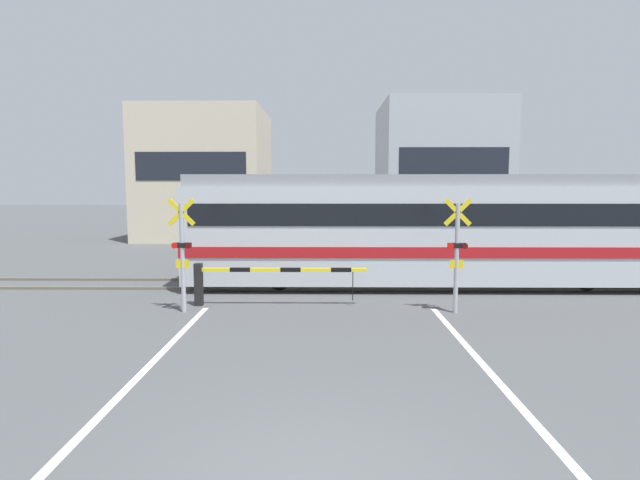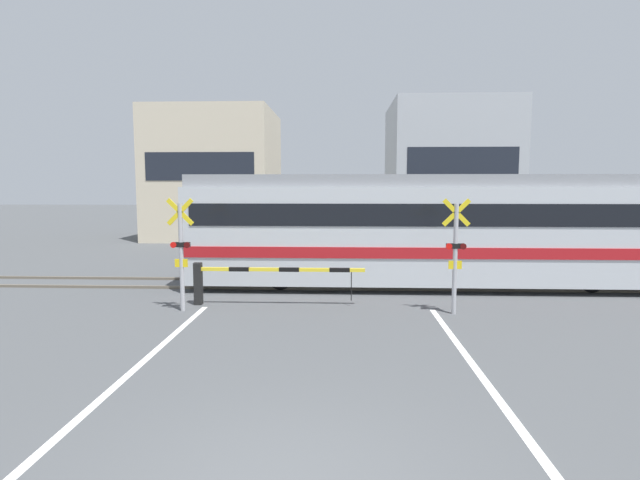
% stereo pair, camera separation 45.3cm
% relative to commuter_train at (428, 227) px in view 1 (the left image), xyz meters
% --- Properties ---
extents(rail_track_near, '(50.00, 0.10, 0.08)m').
position_rel_commuter_train_xyz_m(rail_track_near, '(-3.37, -0.72, -1.81)').
color(rail_track_near, '#6B6051').
rests_on(rail_track_near, ground_plane).
extents(rail_track_far, '(50.00, 0.10, 0.08)m').
position_rel_commuter_train_xyz_m(rail_track_far, '(-3.37, 0.72, -1.81)').
color(rail_track_far, '#6B6051').
rests_on(rail_track_far, ground_plane).
extents(road_stripe_left, '(0.14, 11.81, 0.01)m').
position_rel_commuter_train_xyz_m(road_stripe_left, '(-6.29, -8.93, -1.84)').
color(road_stripe_left, white).
rests_on(road_stripe_left, ground_plane).
extents(road_stripe_right, '(0.14, 11.81, 0.01)m').
position_rel_commuter_train_xyz_m(road_stripe_right, '(-0.45, -8.93, -1.84)').
color(road_stripe_right, white).
rests_on(road_stripe_right, ground_plane).
extents(commuter_train, '(14.91, 2.90, 3.46)m').
position_rel_commuter_train_xyz_m(commuter_train, '(0.00, 0.00, 0.00)').
color(commuter_train, silver).
rests_on(commuter_train, ground_plane).
extents(crossing_barrier_near, '(4.49, 0.20, 1.12)m').
position_rel_commuter_train_xyz_m(crossing_barrier_near, '(-5.30, -2.72, -1.08)').
color(crossing_barrier_near, black).
rests_on(crossing_barrier_near, ground_plane).
extents(crossing_barrier_far, '(4.49, 0.20, 1.12)m').
position_rel_commuter_train_xyz_m(crossing_barrier_far, '(-1.44, 2.78, -1.08)').
color(crossing_barrier_far, black).
rests_on(crossing_barrier_far, ground_plane).
extents(crossing_signal_left, '(0.68, 0.15, 2.83)m').
position_rel_commuter_train_xyz_m(crossing_signal_left, '(-6.74, -3.42, -0.29)').
color(crossing_signal_left, '#B2B2B7').
rests_on(crossing_signal_left, ground_plane).
extents(crossing_signal_right, '(0.68, 0.15, 2.83)m').
position_rel_commuter_train_xyz_m(crossing_signal_right, '(-0.00, -3.42, -0.29)').
color(crossing_signal_right, '#B2B2B7').
rests_on(crossing_signal_right, ground_plane).
extents(pedestrian, '(0.38, 0.22, 1.64)m').
position_rel_commuter_train_xyz_m(pedestrian, '(-4.47, 5.63, -0.91)').
color(pedestrian, brown).
rests_on(pedestrian, ground_plane).
extents(building_left_of_street, '(7.08, 7.26, 7.63)m').
position_rel_commuter_train_xyz_m(building_left_of_street, '(-10.43, 14.93, 1.97)').
color(building_left_of_street, beige).
rests_on(building_left_of_street, ground_plane).
extents(building_right_of_street, '(6.94, 7.26, 7.98)m').
position_rel_commuter_train_xyz_m(building_right_of_street, '(3.61, 14.93, 2.15)').
color(building_right_of_street, '#B2B7BC').
rests_on(building_right_of_street, ground_plane).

